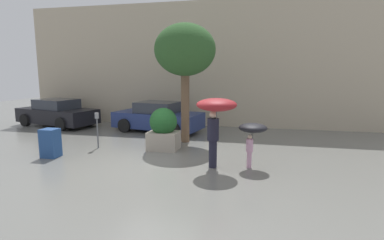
{
  "coord_description": "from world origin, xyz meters",
  "views": [
    {
      "loc": [
        2.97,
        -8.13,
        2.65
      ],
      "look_at": [
        0.8,
        1.6,
        1.05
      ],
      "focal_mm": 28.0,
      "sensor_mm": 36.0,
      "label": 1
    }
  ],
  "objects_px": {
    "parked_car_near": "(158,118)",
    "parked_car_far": "(57,113)",
    "person_adult": "(216,112)",
    "person_child": "(252,131)",
    "planter_box": "(163,129)",
    "parking_meter": "(97,123)",
    "newspaper_box": "(50,143)",
    "street_tree": "(185,51)"
  },
  "relations": [
    {
      "from": "person_child",
      "to": "newspaper_box",
      "type": "relative_size",
      "value": 1.39
    },
    {
      "from": "parked_car_far",
      "to": "street_tree",
      "type": "bearing_deg",
      "value": -91.21
    },
    {
      "from": "parked_car_far",
      "to": "person_adult",
      "type": "bearing_deg",
      "value": -105.18
    },
    {
      "from": "parked_car_near",
      "to": "newspaper_box",
      "type": "xyz_separation_m",
      "value": [
        -1.91,
        -4.77,
        -0.16
      ]
    },
    {
      "from": "parked_car_near",
      "to": "parking_meter",
      "type": "relative_size",
      "value": 3.36
    },
    {
      "from": "parked_car_far",
      "to": "parking_meter",
      "type": "bearing_deg",
      "value": -115.39
    },
    {
      "from": "planter_box",
      "to": "parked_car_far",
      "type": "distance_m",
      "value": 7.43
    },
    {
      "from": "person_child",
      "to": "parked_car_near",
      "type": "bearing_deg",
      "value": 102.81
    },
    {
      "from": "parked_car_near",
      "to": "planter_box",
      "type": "bearing_deg",
      "value": -146.76
    },
    {
      "from": "person_adult",
      "to": "parking_meter",
      "type": "relative_size",
      "value": 1.56
    },
    {
      "from": "person_adult",
      "to": "parked_car_near",
      "type": "bearing_deg",
      "value": 169.26
    },
    {
      "from": "planter_box",
      "to": "parked_car_near",
      "type": "relative_size",
      "value": 0.35
    },
    {
      "from": "parked_car_near",
      "to": "street_tree",
      "type": "height_order",
      "value": "street_tree"
    },
    {
      "from": "parked_car_near",
      "to": "parking_meter",
      "type": "bearing_deg",
      "value": 173.7
    },
    {
      "from": "newspaper_box",
      "to": "street_tree",
      "type": "bearing_deg",
      "value": 39.31
    },
    {
      "from": "parked_car_far",
      "to": "newspaper_box",
      "type": "bearing_deg",
      "value": -130.64
    },
    {
      "from": "person_child",
      "to": "parked_car_near",
      "type": "xyz_separation_m",
      "value": [
        -4.28,
        4.45,
        -0.43
      ]
    },
    {
      "from": "planter_box",
      "to": "person_child",
      "type": "height_order",
      "value": "planter_box"
    },
    {
      "from": "person_adult",
      "to": "person_child",
      "type": "height_order",
      "value": "person_adult"
    },
    {
      "from": "street_tree",
      "to": "parking_meter",
      "type": "height_order",
      "value": "street_tree"
    },
    {
      "from": "person_adult",
      "to": "person_child",
      "type": "distance_m",
      "value": 1.16
    },
    {
      "from": "parked_car_far",
      "to": "newspaper_box",
      "type": "height_order",
      "value": "parked_car_far"
    },
    {
      "from": "person_adult",
      "to": "newspaper_box",
      "type": "height_order",
      "value": "person_adult"
    },
    {
      "from": "planter_box",
      "to": "parked_car_far",
      "type": "xyz_separation_m",
      "value": [
        -6.63,
        3.34,
        -0.11
      ]
    },
    {
      "from": "parked_car_far",
      "to": "newspaper_box",
      "type": "xyz_separation_m",
      "value": [
        3.45,
        -4.99,
        -0.17
      ]
    },
    {
      "from": "person_child",
      "to": "planter_box",
      "type": "bearing_deg",
      "value": 125.15
    },
    {
      "from": "planter_box",
      "to": "person_adult",
      "type": "xyz_separation_m",
      "value": [
        2.03,
        -1.64,
        0.86
      ]
    },
    {
      "from": "person_child",
      "to": "parked_car_far",
      "type": "height_order",
      "value": "parked_car_far"
    },
    {
      "from": "parked_car_far",
      "to": "newspaper_box",
      "type": "distance_m",
      "value": 6.07
    },
    {
      "from": "parked_car_near",
      "to": "parked_car_far",
      "type": "xyz_separation_m",
      "value": [
        -5.36,
        0.22,
        0.0
      ]
    },
    {
      "from": "person_adult",
      "to": "person_child",
      "type": "relative_size",
      "value": 1.56
    },
    {
      "from": "parking_meter",
      "to": "newspaper_box",
      "type": "relative_size",
      "value": 1.39
    },
    {
      "from": "planter_box",
      "to": "parked_car_near",
      "type": "bearing_deg",
      "value": 112.17
    },
    {
      "from": "parked_car_near",
      "to": "parking_meter",
      "type": "xyz_separation_m",
      "value": [
        -1.06,
        -3.4,
        0.29
      ]
    },
    {
      "from": "person_child",
      "to": "parked_car_far",
      "type": "xyz_separation_m",
      "value": [
        -9.65,
        4.66,
        -0.43
      ]
    },
    {
      "from": "street_tree",
      "to": "newspaper_box",
      "type": "distance_m",
      "value": 5.54
    },
    {
      "from": "parking_meter",
      "to": "newspaper_box",
      "type": "distance_m",
      "value": 1.67
    },
    {
      "from": "parked_car_far",
      "to": "parked_car_near",
      "type": "bearing_deg",
      "value": -77.62
    },
    {
      "from": "parked_car_far",
      "to": "person_child",
      "type": "bearing_deg",
      "value": -101.12
    },
    {
      "from": "planter_box",
      "to": "person_child",
      "type": "bearing_deg",
      "value": -23.74
    },
    {
      "from": "planter_box",
      "to": "person_adult",
      "type": "bearing_deg",
      "value": -38.87
    },
    {
      "from": "person_child",
      "to": "parked_car_far",
      "type": "relative_size",
      "value": 0.28
    }
  ]
}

